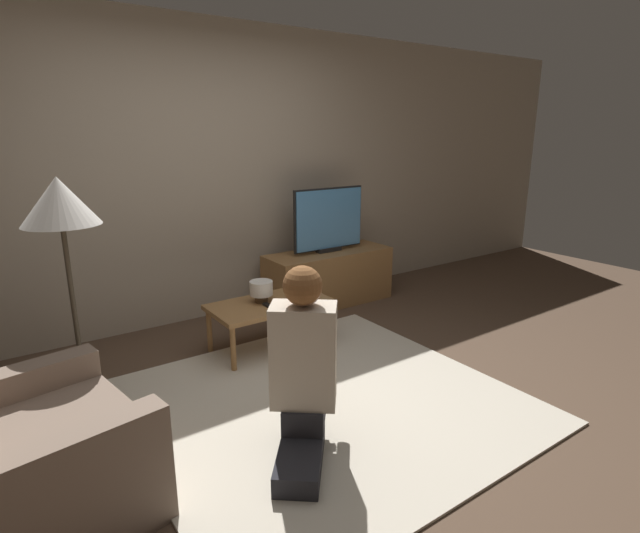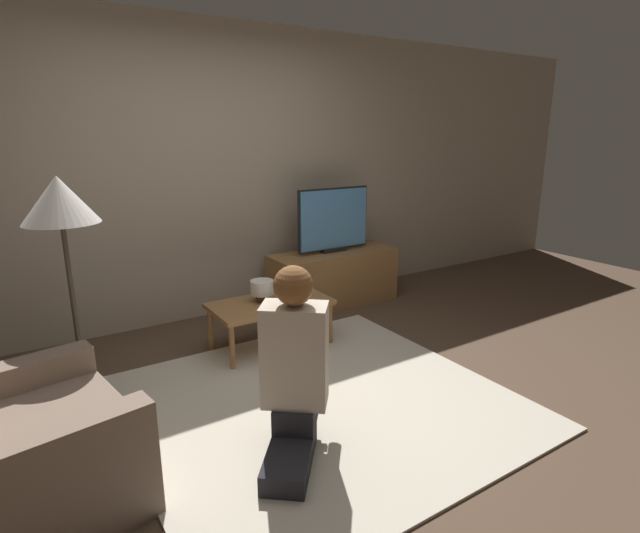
{
  "view_description": "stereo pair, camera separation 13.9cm",
  "coord_description": "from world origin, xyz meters",
  "px_view_note": "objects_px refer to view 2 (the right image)",
  "views": [
    {
      "loc": [
        -1.65,
        -2.3,
        1.68
      ],
      "look_at": [
        0.41,
        0.62,
        0.7
      ],
      "focal_mm": 28.0,
      "sensor_mm": 36.0,
      "label": 1
    },
    {
      "loc": [
        -1.54,
        -2.38,
        1.68
      ],
      "look_at": [
        0.41,
        0.62,
        0.7
      ],
      "focal_mm": 28.0,
      "sensor_mm": 36.0,
      "label": 2
    }
  ],
  "objects_px": {
    "floor_lamp": "(61,212)",
    "coffee_table": "(270,306)",
    "person_kneeling": "(294,362)",
    "armchair": "(17,455)",
    "table_lamp": "(262,289)",
    "tv": "(333,220)"
  },
  "relations": [
    {
      "from": "tv",
      "to": "floor_lamp",
      "type": "relative_size",
      "value": 0.55
    },
    {
      "from": "floor_lamp",
      "to": "armchair",
      "type": "xyz_separation_m",
      "value": [
        -0.38,
        -0.88,
        -0.94
      ]
    },
    {
      "from": "tv",
      "to": "armchair",
      "type": "relative_size",
      "value": 0.77
    },
    {
      "from": "coffee_table",
      "to": "armchair",
      "type": "relative_size",
      "value": 0.91
    },
    {
      "from": "coffee_table",
      "to": "table_lamp",
      "type": "xyz_separation_m",
      "value": [
        -0.05,
        0.04,
        0.14
      ]
    },
    {
      "from": "armchair",
      "to": "table_lamp",
      "type": "xyz_separation_m",
      "value": [
        1.72,
        1.03,
        0.19
      ]
    },
    {
      "from": "tv",
      "to": "floor_lamp",
      "type": "height_order",
      "value": "floor_lamp"
    },
    {
      "from": "floor_lamp",
      "to": "person_kneeling",
      "type": "relative_size",
      "value": 1.41
    },
    {
      "from": "coffee_table",
      "to": "table_lamp",
      "type": "relative_size",
      "value": 5.14
    },
    {
      "from": "floor_lamp",
      "to": "person_kneeling",
      "type": "bearing_deg",
      "value": -52.32
    },
    {
      "from": "floor_lamp",
      "to": "table_lamp",
      "type": "xyz_separation_m",
      "value": [
        1.34,
        0.15,
        -0.74
      ]
    },
    {
      "from": "floor_lamp",
      "to": "coffee_table",
      "type": "bearing_deg",
      "value": 4.46
    },
    {
      "from": "floor_lamp",
      "to": "armchair",
      "type": "bearing_deg",
      "value": -113.61
    },
    {
      "from": "floor_lamp",
      "to": "table_lamp",
      "type": "distance_m",
      "value": 1.54
    },
    {
      "from": "armchair",
      "to": "tv",
      "type": "bearing_deg",
      "value": -69.46
    },
    {
      "from": "floor_lamp",
      "to": "person_kneeling",
      "type": "distance_m",
      "value": 1.61
    },
    {
      "from": "person_kneeling",
      "to": "table_lamp",
      "type": "xyz_separation_m",
      "value": [
        0.46,
        1.29,
        -0.03
      ]
    },
    {
      "from": "table_lamp",
      "to": "floor_lamp",
      "type": "bearing_deg",
      "value": -173.65
    },
    {
      "from": "person_kneeling",
      "to": "tv",
      "type": "bearing_deg",
      "value": -89.95
    },
    {
      "from": "coffee_table",
      "to": "armchair",
      "type": "bearing_deg",
      "value": -150.83
    },
    {
      "from": "floor_lamp",
      "to": "armchair",
      "type": "height_order",
      "value": "floor_lamp"
    },
    {
      "from": "tv",
      "to": "floor_lamp",
      "type": "xyz_separation_m",
      "value": [
        -2.4,
        -0.72,
        0.38
      ]
    }
  ]
}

